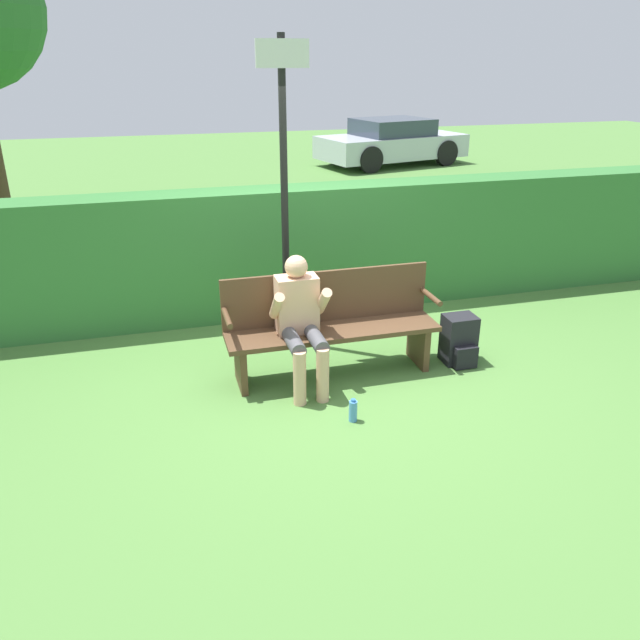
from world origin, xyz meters
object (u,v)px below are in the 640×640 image
(backpack, at_px, (459,341))
(person_seated, at_px, (300,317))
(park_bench, at_px, (331,323))
(signpost, at_px, (284,180))
(parked_car, at_px, (392,142))
(water_bottle, at_px, (353,411))

(backpack, bearing_deg, person_seated, 179.84)
(park_bench, height_order, signpost, signpost)
(backpack, bearing_deg, park_bench, 172.69)
(park_bench, relative_size, person_seated, 1.67)
(signpost, xyz_separation_m, parked_car, (5.25, 10.42, -1.08))
(park_bench, relative_size, signpost, 0.67)
(park_bench, distance_m, backpack, 1.28)
(water_bottle, bearing_deg, park_bench, 85.31)
(backpack, relative_size, signpost, 0.16)
(park_bench, xyz_separation_m, person_seated, (-0.32, -0.16, 0.16))
(park_bench, xyz_separation_m, signpost, (-0.25, 0.74, 1.19))
(park_bench, height_order, water_bottle, park_bench)
(signpost, distance_m, parked_car, 11.72)
(park_bench, bearing_deg, backpack, -7.31)
(water_bottle, distance_m, signpost, 2.28)
(park_bench, relative_size, water_bottle, 9.75)
(park_bench, distance_m, signpost, 1.42)
(person_seated, xyz_separation_m, water_bottle, (0.25, -0.75, -0.55))
(park_bench, bearing_deg, person_seated, -154.37)
(water_bottle, xyz_separation_m, signpost, (-0.17, 1.64, 1.58))
(park_bench, relative_size, backpack, 4.13)
(backpack, relative_size, water_bottle, 2.36)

